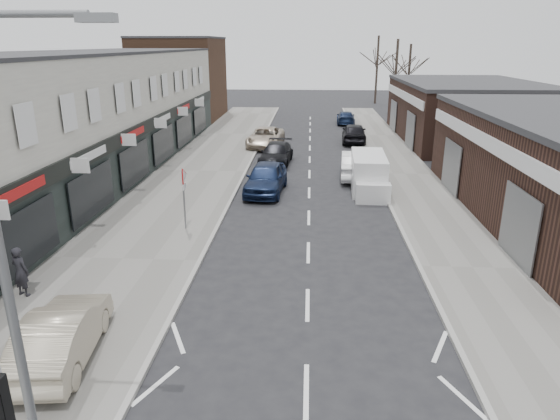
# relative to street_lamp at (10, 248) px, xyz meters

# --- Properties ---
(pavement_left) EXTENTS (5.50, 64.00, 0.12)m
(pavement_left) POSITION_rel_street_lamp_xyz_m (-2.22, 22.80, -4.56)
(pavement_left) COLOR slate
(pavement_left) RESTS_ON ground
(pavement_right) EXTENTS (3.50, 64.00, 0.12)m
(pavement_right) POSITION_rel_street_lamp_xyz_m (10.28, 22.80, -4.56)
(pavement_right) COLOR slate
(pavement_right) RESTS_ON ground
(shop_terrace_left) EXTENTS (8.00, 41.00, 7.10)m
(shop_terrace_left) POSITION_rel_street_lamp_xyz_m (-8.97, 20.30, -1.07)
(shop_terrace_left) COLOR beige
(shop_terrace_left) RESTS_ON ground
(brick_block_far) EXTENTS (8.00, 10.00, 8.00)m
(brick_block_far) POSITION_rel_street_lamp_xyz_m (-8.97, 45.80, -0.62)
(brick_block_far) COLOR #4E3121
(brick_block_far) RESTS_ON ground
(right_unit_far) EXTENTS (10.00, 16.00, 4.50)m
(right_unit_far) POSITION_rel_street_lamp_xyz_m (17.03, 34.80, -2.37)
(right_unit_far) COLOR #351F18
(right_unit_far) RESTS_ON ground
(tree_far_a) EXTENTS (3.60, 3.60, 8.00)m
(tree_far_a) POSITION_rel_street_lamp_xyz_m (13.53, 48.80, -4.62)
(tree_far_a) COLOR #382D26
(tree_far_a) RESTS_ON ground
(tree_far_b) EXTENTS (3.60, 3.60, 7.50)m
(tree_far_b) POSITION_rel_street_lamp_xyz_m (16.03, 54.80, -4.62)
(tree_far_b) COLOR #382D26
(tree_far_b) RESTS_ON ground
(tree_far_c) EXTENTS (3.60, 3.60, 8.50)m
(tree_far_c) POSITION_rel_street_lamp_xyz_m (13.03, 60.80, -4.62)
(tree_far_c) COLOR #382D26
(tree_far_c) RESTS_ON ground
(street_lamp) EXTENTS (2.23, 0.22, 8.00)m
(street_lamp) POSITION_rel_street_lamp_xyz_m (0.00, 0.00, 0.00)
(street_lamp) COLOR slate
(street_lamp) RESTS_ON pavement_left
(warning_sign) EXTENTS (0.12, 0.80, 2.70)m
(warning_sign) POSITION_rel_street_lamp_xyz_m (-0.63, 12.80, -2.42)
(warning_sign) COLOR slate
(warning_sign) RESTS_ON pavement_left
(white_van) EXTENTS (1.92, 5.00, 1.92)m
(white_van) POSITION_rel_street_lamp_xyz_m (7.69, 19.46, -3.71)
(white_van) COLOR silver
(white_van) RESTS_ON ground
(sedan_on_pavement) EXTENTS (1.93, 4.24, 1.35)m
(sedan_on_pavement) POSITION_rel_street_lamp_xyz_m (-1.48, 3.56, -3.82)
(sedan_on_pavement) COLOR #B0A48D
(sedan_on_pavement) RESTS_ON pavement_left
(pedestrian) EXTENTS (0.67, 0.54, 1.61)m
(pedestrian) POSITION_rel_street_lamp_xyz_m (-4.29, 6.67, -3.70)
(pedestrian) COLOR black
(pedestrian) RESTS_ON pavement_left
(parked_car_left_a) EXTENTS (2.26, 4.82, 1.60)m
(parked_car_left_a) POSITION_rel_street_lamp_xyz_m (2.23, 18.73, -3.82)
(parked_car_left_a) COLOR #142140
(parked_car_left_a) RESTS_ON ground
(parked_car_left_b) EXTENTS (2.25, 4.81, 1.36)m
(parked_car_left_b) POSITION_rel_street_lamp_xyz_m (2.33, 25.40, -3.94)
(parked_car_left_b) COLOR black
(parked_car_left_b) RESTS_ON ground
(parked_car_left_c) EXTENTS (2.81, 5.39, 1.45)m
(parked_car_left_c) POSITION_rel_street_lamp_xyz_m (1.13, 31.10, -3.89)
(parked_car_left_c) COLOR #B9A994
(parked_car_left_c) RESTS_ON ground
(parked_car_right_a) EXTENTS (2.00, 4.95, 1.60)m
(parked_car_right_a) POSITION_rel_street_lamp_xyz_m (7.25, 22.18, -3.82)
(parked_car_right_a) COLOR white
(parked_car_right_a) RESTS_ON ground
(parked_car_right_b) EXTENTS (2.11, 4.70, 1.57)m
(parked_car_right_b) POSITION_rel_street_lamp_xyz_m (8.03, 33.10, -3.84)
(parked_car_right_b) COLOR black
(parked_car_right_b) RESTS_ON ground
(parked_car_right_c) EXTENTS (1.91, 4.31, 1.23)m
(parked_car_right_c) POSITION_rel_street_lamp_xyz_m (8.01, 42.94, -4.00)
(parked_car_right_c) COLOR #121E3B
(parked_car_right_c) RESTS_ON ground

